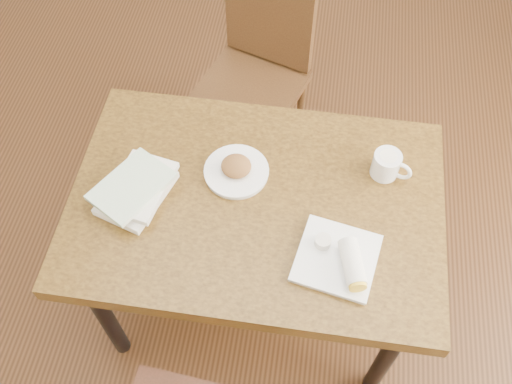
# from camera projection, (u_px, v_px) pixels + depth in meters

# --- Properties ---
(ground) EXTENTS (4.00, 5.00, 0.01)m
(ground) POSITION_uv_depth(u_px,v_px,m) (256.00, 293.00, 2.48)
(ground) COLOR #472814
(ground) RESTS_ON ground
(table) EXTENTS (1.22, 0.82, 0.75)m
(table) POSITION_uv_depth(u_px,v_px,m) (256.00, 214.00, 1.92)
(table) COLOR brown
(table) RESTS_ON ground
(chair_far) EXTENTS (0.53, 0.53, 0.95)m
(chair_far) POSITION_uv_depth(u_px,v_px,m) (258.00, 65.00, 2.48)
(chair_far) COLOR #472D14
(chair_far) RESTS_ON ground
(plate_scone) EXTENTS (0.22, 0.22, 0.07)m
(plate_scone) POSITION_uv_depth(u_px,v_px,m) (236.00, 170.00, 1.89)
(plate_scone) COLOR white
(plate_scone) RESTS_ON table
(coffee_mug) EXTENTS (0.13, 0.09, 0.09)m
(coffee_mug) POSITION_uv_depth(u_px,v_px,m) (387.00, 165.00, 1.87)
(coffee_mug) COLOR white
(coffee_mug) RESTS_ON table
(plate_burrito) EXTENTS (0.28, 0.28, 0.08)m
(plate_burrito) POSITION_uv_depth(u_px,v_px,m) (341.00, 260.00, 1.71)
(plate_burrito) COLOR white
(plate_burrito) RESTS_ON table
(book_stack) EXTENTS (0.27, 0.30, 0.07)m
(book_stack) POSITION_uv_depth(u_px,v_px,m) (136.00, 189.00, 1.84)
(book_stack) COLOR white
(book_stack) RESTS_ON table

